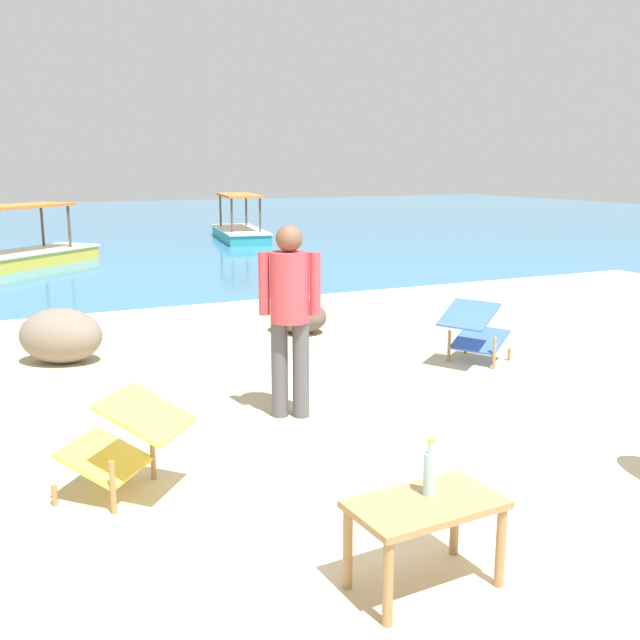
% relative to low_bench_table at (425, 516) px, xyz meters
% --- Properties ---
extents(sand_beach, '(18.00, 14.00, 0.04)m').
position_rel_low_bench_table_xyz_m(sand_beach, '(0.82, 0.94, -0.41)').
color(sand_beach, '#CCB78E').
rests_on(sand_beach, ground).
extents(water_surface, '(60.00, 36.00, 0.03)m').
position_rel_low_bench_table_xyz_m(water_surface, '(0.82, 22.94, -0.43)').
color(water_surface, teal).
rests_on(water_surface, ground).
extents(low_bench_table, '(0.79, 0.49, 0.47)m').
position_rel_low_bench_table_xyz_m(low_bench_table, '(0.00, 0.00, 0.00)').
color(low_bench_table, '#A37A4C').
rests_on(low_bench_table, sand_beach).
extents(bottle, '(0.07, 0.07, 0.30)m').
position_rel_low_bench_table_xyz_m(bottle, '(0.06, 0.06, 0.20)').
color(bottle, '#A3C6D1').
rests_on(bottle, low_bench_table).
extents(deck_chair_near, '(0.93, 0.90, 0.68)m').
position_rel_low_bench_table_xyz_m(deck_chair_near, '(-1.15, 1.71, -0.00)').
color(deck_chair_near, '#A37A4C').
rests_on(deck_chair_near, sand_beach).
extents(deck_chair_far, '(0.93, 0.83, 0.68)m').
position_rel_low_bench_table_xyz_m(deck_chair_far, '(2.82, 3.36, -0.00)').
color(deck_chair_far, '#A37A4C').
rests_on(deck_chair_far, sand_beach).
extents(person_standing, '(0.46, 0.32, 1.62)m').
position_rel_low_bench_table_xyz_m(person_standing, '(0.40, 2.66, 0.56)').
color(person_standing, '#4C4C51').
rests_on(person_standing, sand_beach).
extents(shore_rock_large, '(0.90, 0.97, 0.42)m').
position_rel_low_bench_table_xyz_m(shore_rock_large, '(1.73, 5.55, -0.18)').
color(shore_rock_large, brown).
rests_on(shore_rock_large, sand_beach).
extents(shore_rock_medium, '(1.10, 1.01, 0.59)m').
position_rel_low_bench_table_xyz_m(shore_rock_medium, '(-1.16, 5.30, -0.09)').
color(shore_rock_medium, gray).
rests_on(shore_rock_medium, sand_beach).
extents(boat_teal, '(1.75, 3.81, 1.29)m').
position_rel_low_bench_table_xyz_m(boat_teal, '(4.96, 17.11, -0.14)').
color(boat_teal, teal).
rests_on(boat_teal, water_surface).
extents(boat_yellow, '(3.53, 3.29, 1.29)m').
position_rel_low_bench_table_xyz_m(boat_yellow, '(-1.05, 13.81, -0.14)').
color(boat_yellow, gold).
rests_on(boat_yellow, water_surface).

